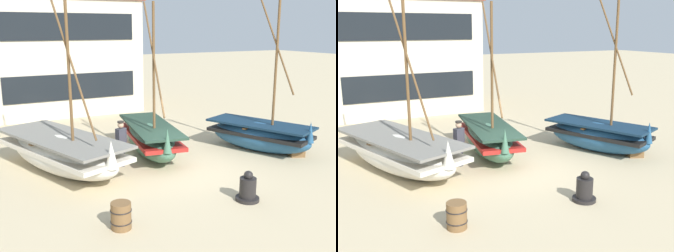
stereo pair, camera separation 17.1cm
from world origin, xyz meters
TOP-DOWN VIEW (x-y plane):
  - ground_plane at (0.00, 0.00)m, footprint 120.00×120.00m
  - fishing_boat_near_left at (-0.17, 2.17)m, footprint 2.42×4.98m
  - fishing_boat_centre_large at (-3.75, 1.86)m, footprint 3.82×6.09m
  - fishing_boat_far_right at (4.06, 0.58)m, footprint 3.13×4.63m
  - fisherman_by_hull at (-1.71, 1.41)m, footprint 0.41×0.33m
  - capstan_winch at (0.41, -3.22)m, footprint 0.70×0.70m
  - wooden_barrel at (-3.51, -3.10)m, footprint 0.56×0.56m
  - cargo_crate at (4.85, -0.70)m, footprint 0.72×0.72m
  - harbor_building_main at (-1.10, 13.21)m, footprint 9.02×6.11m

SIDE VIEW (x-z plane):
  - ground_plane at x=0.00m, z-range 0.00..0.00m
  - cargo_crate at x=4.85m, z-range 0.00..0.46m
  - wooden_barrel at x=-3.51m, z-range 0.00..0.70m
  - capstan_winch at x=0.41m, z-range -0.11..0.81m
  - fishing_boat_far_right at x=4.06m, z-range -2.38..3.69m
  - fishing_boat_near_left at x=-0.17m, z-range -2.29..3.66m
  - fishing_boat_centre_large at x=-3.75m, z-range -2.76..4.17m
  - fisherman_by_hull at x=-1.71m, z-range -0.01..1.68m
  - harbor_building_main at x=-1.10m, z-range 0.01..6.78m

